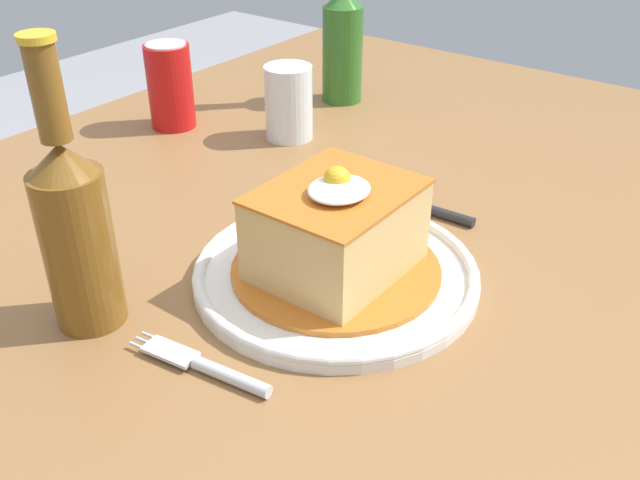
# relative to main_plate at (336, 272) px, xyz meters

# --- Properties ---
(dining_table) EXTENTS (1.44, 1.07, 0.75)m
(dining_table) POSITION_rel_main_plate_xyz_m (0.05, 0.06, -0.10)
(dining_table) COLOR olive
(dining_table) RESTS_ON ground_plane
(main_plate) EXTENTS (0.29, 0.29, 0.02)m
(main_plate) POSITION_rel_main_plate_xyz_m (0.00, 0.00, 0.00)
(main_plate) COLOR white
(main_plate) RESTS_ON dining_table
(sandwich_meal) EXTENTS (0.21, 0.21, 0.12)m
(sandwich_meal) POSITION_rel_main_plate_xyz_m (-0.00, -0.00, 0.05)
(sandwich_meal) COLOR #C66B23
(sandwich_meal) RESTS_ON main_plate
(fork) EXTENTS (0.03, 0.14, 0.01)m
(fork) POSITION_rel_main_plate_xyz_m (-0.18, 0.00, -0.00)
(fork) COLOR silver
(fork) RESTS_ON dining_table
(knife) EXTENTS (0.02, 0.17, 0.01)m
(knife) POSITION_rel_main_plate_xyz_m (0.18, -0.00, -0.00)
(knife) COLOR #262628
(knife) RESTS_ON dining_table
(soda_can) EXTENTS (0.07, 0.07, 0.12)m
(soda_can) POSITION_rel_main_plate_xyz_m (0.19, 0.44, 0.05)
(soda_can) COLOR red
(soda_can) RESTS_ON dining_table
(beer_bottle_amber) EXTENTS (0.06, 0.06, 0.27)m
(beer_bottle_amber) POSITION_rel_main_plate_xyz_m (-0.19, 0.14, 0.09)
(beer_bottle_amber) COLOR brown
(beer_bottle_amber) RESTS_ON dining_table
(beer_bottle_green) EXTENTS (0.06, 0.06, 0.27)m
(beer_bottle_green) POSITION_rel_main_plate_xyz_m (0.43, 0.30, 0.09)
(beer_bottle_green) COLOR #2D6B23
(beer_bottle_green) RESTS_ON dining_table
(drinking_glass) EXTENTS (0.07, 0.07, 0.10)m
(drinking_glass) POSITION_rel_main_plate_xyz_m (0.26, 0.27, 0.04)
(drinking_glass) COLOR silver
(drinking_glass) RESTS_ON dining_table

